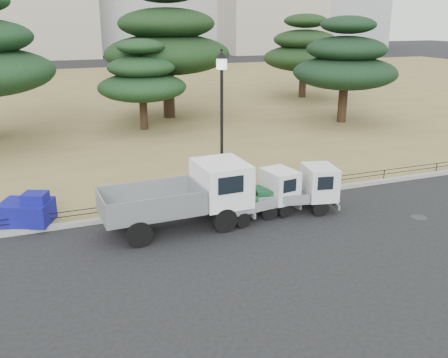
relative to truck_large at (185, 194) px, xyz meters
name	(u,v)px	position (x,y,z in m)	size (l,w,h in m)	color
ground	(245,231)	(1.80, -1.12, -1.24)	(220.00, 220.00, 0.00)	black
lawn	(108,99)	(1.80, 29.48, -1.16)	(120.00, 56.00, 0.15)	olive
curb	(218,204)	(1.80, 1.48, -1.16)	(120.00, 0.25, 0.16)	gray
truck_large	(185,194)	(0.00, 0.00, 0.00)	(5.16, 2.21, 2.23)	black
truck_kei_front	(262,195)	(2.97, 0.00, -0.42)	(3.29, 1.78, 1.65)	black
truck_kei_rear	(298,190)	(4.43, -0.09, -0.37)	(3.51, 1.98, 1.73)	black
street_lamp	(222,102)	(2.05, 1.78, 2.78)	(0.51, 0.51, 5.73)	black
pipe_fence	(217,194)	(1.80, 1.63, -0.80)	(38.00, 0.04, 0.40)	black
tarp_pile	(28,211)	(-5.16, 2.04, -0.64)	(2.05, 1.82, 1.13)	#11128A
manhole	(419,217)	(8.30, -2.32, -1.23)	(0.60, 0.60, 0.01)	#2D2D30
pine_center_left	(142,78)	(2.01, 15.58, 2.17)	(5.55, 5.55, 5.64)	black
pine_center_right	(167,40)	(4.59, 18.90, 4.25)	(8.69, 8.69, 9.22)	black
pine_east_near	(346,62)	(15.19, 13.03, 2.94)	(6.92, 6.92, 6.99)	black
pine_east_far	(304,50)	(18.19, 23.68, 3.03)	(7.11, 7.11, 7.14)	black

